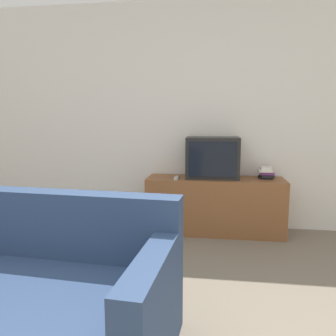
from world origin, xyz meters
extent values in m
cube|color=white|center=(0.00, 3.03, 1.30)|extent=(9.00, 0.06, 2.60)
cube|color=brown|center=(0.50, 2.77, 0.31)|extent=(1.51, 0.43, 0.62)
cube|color=black|center=(0.47, 2.81, 0.85)|extent=(0.58, 0.35, 0.45)
cube|color=black|center=(0.47, 2.63, 0.85)|extent=(0.50, 0.01, 0.37)
cube|color=navy|center=(-0.77, 1.04, 0.62)|extent=(2.15, 0.32, 0.41)
cube|color=navy|center=(0.20, 0.61, 0.32)|extent=(0.20, 0.87, 0.64)
cube|color=black|center=(1.05, 2.82, 0.63)|extent=(0.16, 0.17, 0.02)
cube|color=black|center=(1.06, 2.81, 0.66)|extent=(0.14, 0.16, 0.03)
cube|color=#7A3884|center=(1.06, 2.83, 0.69)|extent=(0.16, 0.19, 0.03)
cube|color=silver|center=(1.04, 2.81, 0.71)|extent=(0.16, 0.18, 0.02)
cube|color=silver|center=(1.05, 2.82, 0.73)|extent=(0.13, 0.17, 0.03)
cube|color=#B7B7B7|center=(0.08, 2.66, 0.63)|extent=(0.05, 0.15, 0.02)
camera|label=1|loc=(0.47, -0.85, 1.27)|focal=35.00mm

